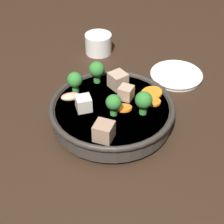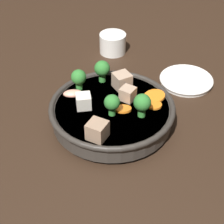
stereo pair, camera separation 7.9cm
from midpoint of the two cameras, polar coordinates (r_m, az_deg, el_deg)
ground_plane at (r=0.81m, az=-2.79°, el=-1.89°), size 3.00×3.00×0.00m
stirfry_bowl at (r=0.79m, az=-2.90°, el=0.12°), size 0.27×0.27×0.10m
side_saucer at (r=0.96m, az=7.45°, el=5.51°), size 0.13×0.13×0.01m
tea_cup at (r=1.05m, az=-4.28°, el=10.31°), size 0.07×0.07×0.05m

